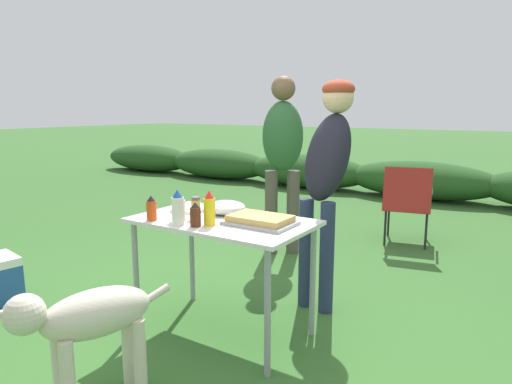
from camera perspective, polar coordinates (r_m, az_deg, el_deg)
ground_plane at (r=3.07m, az=-4.02°, el=-16.97°), size 60.00×60.00×0.00m
shrub_hedge at (r=7.64m, az=19.95°, el=1.40°), size 14.40×0.90×0.59m
folding_table at (r=2.83m, az=-4.19°, el=-4.96°), size 1.10×0.64×0.74m
food_tray at (r=2.67m, az=0.53°, el=-3.56°), size 0.40×0.26×0.06m
plate_stack at (r=3.06m, az=-8.53°, el=-2.16°), size 0.23×0.23×0.02m
mixing_bowl at (r=2.96m, az=-3.83°, el=-1.92°), size 0.26×0.26×0.08m
paper_cup_stack at (r=2.79m, az=-9.65°, el=-2.31°), size 0.08×0.08×0.13m
bbq_sauce_bottle at (r=2.65m, az=-7.59°, el=-2.87°), size 0.06×0.06×0.14m
hot_sauce_bottle at (r=2.84m, az=-12.94°, el=-2.04°), size 0.06×0.06×0.15m
mustard_bottle at (r=2.66m, az=-5.85°, el=-2.12°), size 0.07×0.07×0.21m
spice_jar at (r=2.84m, az=-7.53°, el=-1.98°), size 0.06×0.06×0.14m
mayo_bottle at (r=2.69m, az=-9.75°, el=-2.01°), size 0.07×0.07×0.21m
standing_person_in_dark_puffer at (r=3.22m, az=8.94°, el=3.55°), size 0.37×0.49×1.61m
standing_person_with_beanie at (r=4.38m, az=3.36°, el=5.35°), size 0.48×0.45×1.71m
dog at (r=2.34m, az=-20.38°, el=-14.95°), size 0.39×0.79×0.64m
camp_chair_green_behind_table at (r=4.96m, az=18.39°, el=-1.09°), size 0.58×0.67×0.83m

